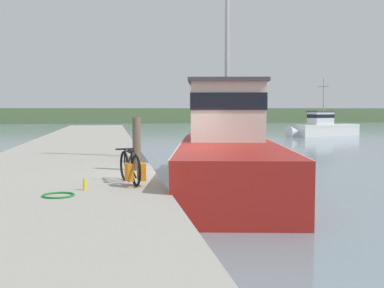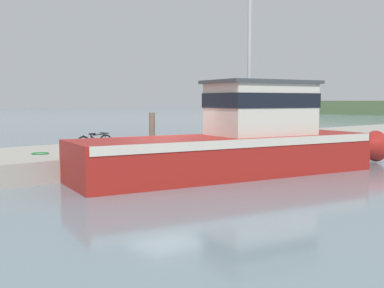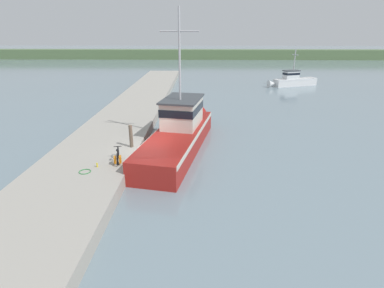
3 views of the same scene
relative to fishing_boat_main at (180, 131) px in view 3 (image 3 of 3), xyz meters
name	(u,v)px [view 3 (image 3 of 3)]	position (x,y,z in m)	size (l,w,h in m)	color
ground_plane	(151,160)	(-1.74, -2.34, -1.25)	(320.00, 320.00, 0.00)	gray
dock_pier	(96,154)	(-5.27, -2.34, -0.88)	(5.46, 80.00, 0.74)	#A39E93
far_shoreline	(292,54)	(28.26, 71.74, 0.09)	(180.00, 5.00, 2.68)	#567047
fishing_boat_main	(180,131)	(0.00, 0.00, 0.00)	(4.97, 13.45, 9.25)	maroon
boat_green_anchored	(293,80)	(15.37, 25.91, -0.38)	(7.99, 4.02, 5.27)	silver
bicycle_touring	(118,157)	(-3.27, -4.40, -0.15)	(0.65, 1.71, 0.77)	black
mooring_post	(131,136)	(-3.03, -1.93, 0.23)	(0.22, 0.22, 1.47)	brown
hose_coil	(85,172)	(-4.74, -5.68, -0.49)	(0.62, 0.62, 0.04)	#197A2D
water_bottle_by_bike	(97,165)	(-4.27, -5.05, -0.38)	(0.08, 0.08, 0.24)	yellow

